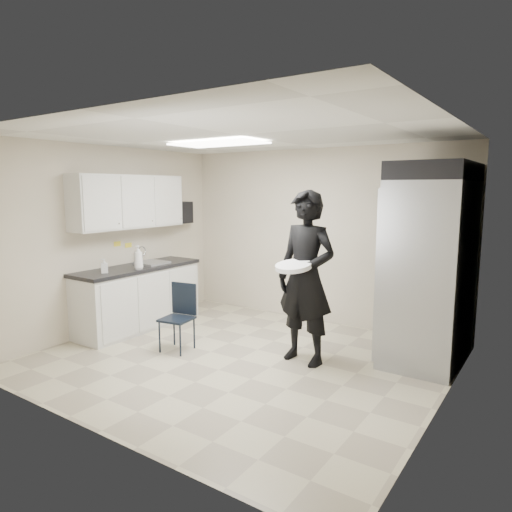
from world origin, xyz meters
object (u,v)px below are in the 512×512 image
Objects in this scene: lower_counter at (139,299)px; man_tuxedo at (306,278)px; folding_chair at (177,319)px; commercial_fridge at (430,272)px.

lower_counter is 0.95× the size of man_tuxedo.
folding_chair is at bearing -19.17° from lower_counter.
folding_chair is at bearing -152.72° from man_tuxedo.
commercial_fridge is 1.05× the size of man_tuxedo.
man_tuxedo is at bearing 12.33° from folding_chair.
man_tuxedo is (2.62, 0.19, 0.57)m from lower_counter.
man_tuxedo is (-1.16, -0.89, -0.05)m from commercial_fridge.
folding_chair is 1.71m from man_tuxedo.
lower_counter is 0.90× the size of commercial_fridge.
lower_counter is at bearing 151.96° from folding_chair.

